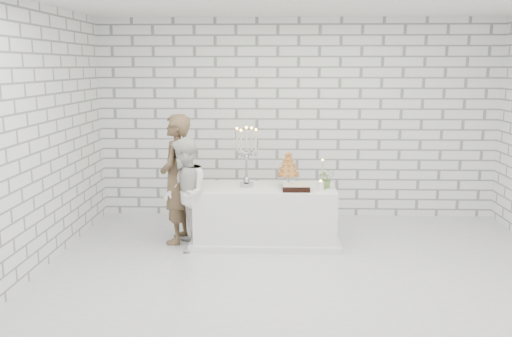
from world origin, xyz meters
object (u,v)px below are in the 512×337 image
at_px(groom, 176,179).
at_px(cake_table, 265,215).
at_px(bride, 185,194).
at_px(croquembouche, 288,169).
at_px(candelabra, 246,157).

bearing_deg(groom, cake_table, 95.49).
bearing_deg(bride, croquembouche, 90.95).
height_order(cake_table, croquembouche, croquembouche).
relative_size(groom, bride, 1.19).
bearing_deg(groom, croquembouche, 97.40).
relative_size(cake_table, groom, 1.06).
distance_m(groom, candelabra, 0.96).
bearing_deg(candelabra, croquembouche, 3.76).
xyz_separation_m(cake_table, groom, (-1.16, -0.00, 0.47)).
relative_size(groom, croquembouche, 3.62).
distance_m(groom, bride, 0.36).
bearing_deg(cake_table, bride, -163.80).
distance_m(cake_table, groom, 1.25).
xyz_separation_m(groom, bride, (0.16, -0.29, -0.13)).
bearing_deg(groom, bride, 33.64).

